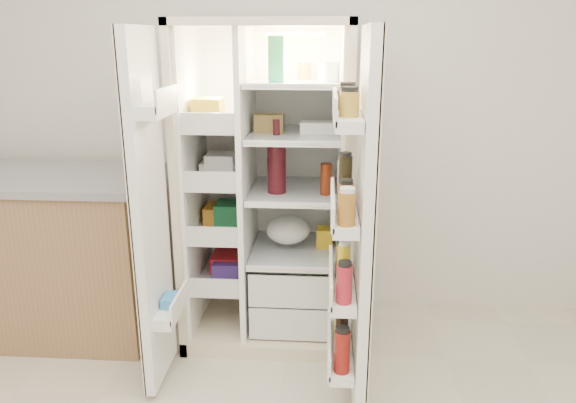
{
  "coord_description": "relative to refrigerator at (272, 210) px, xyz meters",
  "views": [
    {
      "loc": [
        0.2,
        -1.35,
        1.71
      ],
      "look_at": [
        0.02,
        1.25,
        0.92
      ],
      "focal_mm": 34.0,
      "sensor_mm": 36.0,
      "label": 1
    }
  ],
  "objects": [
    {
      "name": "freezer_door",
      "position": [
        -0.52,
        -0.6,
        0.15
      ],
      "size": [
        0.15,
        0.4,
        1.72
      ],
      "color": "white",
      "rests_on": "floor"
    },
    {
      "name": "fridge_door",
      "position": [
        0.46,
        -0.7,
        0.13
      ],
      "size": [
        0.17,
        0.58,
        1.72
      ],
      "color": "white",
      "rests_on": "floor"
    },
    {
      "name": "refrigerator",
      "position": [
        0.0,
        0.0,
        0.0
      ],
      "size": [
        0.92,
        0.7,
        1.8
      ],
      "color": "beige",
      "rests_on": "floor"
    },
    {
      "name": "wall_back",
      "position": [
        0.11,
        0.35,
        0.61
      ],
      "size": [
        4.0,
        0.02,
        2.7
      ],
      "primitive_type": "cube",
      "color": "silver",
      "rests_on": "floor"
    },
    {
      "name": "kitchen_counter",
      "position": [
        -1.34,
        -0.13,
        -0.26
      ],
      "size": [
        1.33,
        0.71,
        0.97
      ],
      "color": "#906948",
      "rests_on": "floor"
    }
  ]
}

